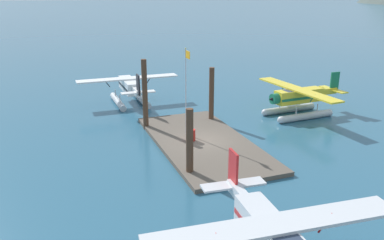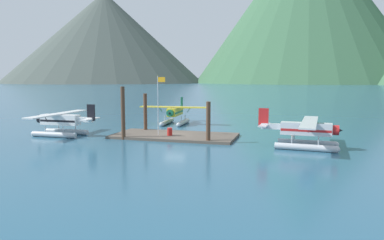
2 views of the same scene
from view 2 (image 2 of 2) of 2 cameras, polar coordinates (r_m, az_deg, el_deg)
ground_plane at (r=42.19m, az=-2.78°, el=-2.71°), size 1200.00×1200.00×0.00m
dock_platform at (r=42.17m, az=-2.78°, el=-2.51°), size 14.30×6.72×0.30m
piling_near_left at (r=40.79m, az=-10.87°, el=1.07°), size 0.45×0.45×5.94m
piling_near_right at (r=37.94m, az=2.60°, el=-0.39°), size 0.46×0.46×4.42m
piling_far_left at (r=46.16m, az=-7.40°, el=1.13°), size 0.45×0.45×4.91m
flagpole at (r=41.57m, az=-5.28°, el=3.37°), size 0.95×0.10×6.85m
fuel_drum at (r=41.43m, az=-3.55°, el=-1.85°), size 0.62×0.62×0.88m
mooring_buoy at (r=47.84m, az=15.74°, el=-1.47°), size 0.62×0.62×0.62m
mountain_ridge_west_peak at (r=540.55m, az=-13.60°, el=12.51°), size 280.34×280.34×127.22m
mountain_ridge_centre_peak at (r=544.32m, az=17.77°, el=17.27°), size 308.70×308.70×219.87m
seaplane_white_port_aft at (r=45.68m, az=-20.15°, el=-0.40°), size 7.98×10.41×3.84m
seaplane_yellow_bow_left at (r=53.52m, az=-2.71°, el=0.98°), size 10.47×7.97×3.84m
seaplane_silver_stbd_aft at (r=36.89m, az=17.66°, el=-1.90°), size 7.97×10.48×3.84m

